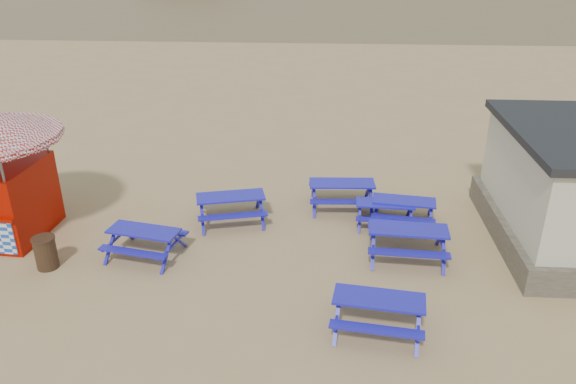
{
  "coord_description": "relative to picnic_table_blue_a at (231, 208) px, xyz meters",
  "views": [
    {
      "loc": [
        2.08,
        -12.63,
        7.6
      ],
      "look_at": [
        1.2,
        1.5,
        1.0
      ],
      "focal_mm": 35.0,
      "sensor_mm": 36.0,
      "label": 1
    }
  ],
  "objects": [
    {
      "name": "picnic_table_blue_f",
      "position": [
        4.77,
        -1.68,
        0.01
      ],
      "size": [
        2.09,
        1.73,
        0.83
      ],
      "rotation": [
        0.0,
        0.0,
        -0.07
      ],
      "color": "#1C1599",
      "rests_on": "ground"
    },
    {
      "name": "wet_sand",
      "position": [
        0.44,
        53.42,
        -0.4
      ],
      "size": [
        400.0,
        400.0,
        0.0
      ],
      "primitive_type": "plane",
      "color": "brown",
      "rests_on": "ground"
    },
    {
      "name": "picnic_table_blue_e",
      "position": [
        3.79,
        -4.62,
        -0.01
      ],
      "size": [
        2.07,
        1.76,
        0.79
      ],
      "rotation": [
        0.0,
        0.0,
        -0.14
      ],
      "color": "#1C1599",
      "rests_on": "ground"
    },
    {
      "name": "picnic_table_blue_c",
      "position": [
        4.9,
        0.18,
        -0.04
      ],
      "size": [
        1.93,
        1.64,
        0.73
      ],
      "rotation": [
        0.0,
        0.0,
        -0.14
      ],
      "color": "#1C1599",
      "rests_on": "ground"
    },
    {
      "name": "ground",
      "position": [
        0.44,
        -1.58,
        -0.4
      ],
      "size": [
        400.0,
        400.0,
        0.0
      ],
      "primitive_type": "plane",
      "color": "tan",
      "rests_on": "ground"
    },
    {
      "name": "picnic_table_blue_g",
      "position": [
        4.37,
        0.06,
        -0.06
      ],
      "size": [
        1.7,
        1.4,
        0.68
      ],
      "rotation": [
        0.0,
        0.0,
        -0.05
      ],
      "color": "#1C1599",
      "rests_on": "ground"
    },
    {
      "name": "picnic_table_blue_b",
      "position": [
        3.18,
        1.1,
        0.0
      ],
      "size": [
        2.01,
        1.65,
        0.81
      ],
      "rotation": [
        0.0,
        0.0,
        0.05
      ],
      "color": "#1C1599",
      "rests_on": "ground"
    },
    {
      "name": "litter_bin",
      "position": [
        -4.18,
        -2.73,
        0.02
      ],
      "size": [
        0.57,
        0.57,
        0.83
      ],
      "color": "#3A2A18",
      "rests_on": "ground"
    },
    {
      "name": "picnic_table_blue_a",
      "position": [
        0.0,
        0.0,
        0.0
      ],
      "size": [
        2.23,
        1.96,
        0.81
      ],
      "rotation": [
        0.0,
        0.0,
        0.24
      ],
      "color": "#1C1599",
      "rests_on": "ground"
    },
    {
      "name": "picnic_table_blue_d",
      "position": [
        -1.9,
        -2.04,
        -0.03
      ],
      "size": [
        2.06,
        1.79,
        0.75
      ],
      "rotation": [
        0.0,
        0.0,
        -0.21
      ],
      "color": "#1C1599",
      "rests_on": "ground"
    }
  ]
}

